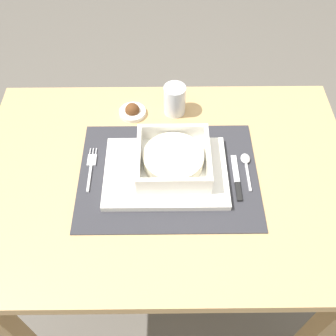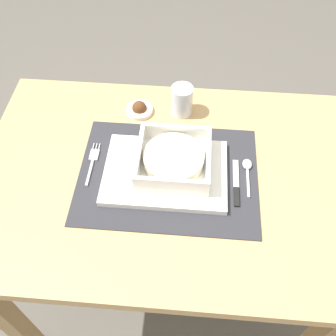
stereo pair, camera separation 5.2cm
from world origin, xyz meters
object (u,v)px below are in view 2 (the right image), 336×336
at_px(spoon, 247,168).
at_px(condiment_saucer, 139,109).
at_px(dining_table, 166,200).
at_px(drinking_glass, 182,102).
at_px(fork, 93,160).
at_px(butter_knife, 236,185).
at_px(porridge_bowl, 174,160).

height_order(spoon, condiment_saucer, condiment_saucer).
relative_size(dining_table, drinking_glass, 10.91).
bearing_deg(spoon, fork, -178.73).
bearing_deg(dining_table, butter_knife, -7.27).
bearing_deg(fork, drinking_glass, 41.42).
xyz_separation_m(dining_table, spoon, (0.20, 0.03, 0.12)).
distance_m(fork, condiment_saucer, 0.21).
relative_size(fork, condiment_saucer, 1.84).
distance_m(dining_table, spoon, 0.24).
relative_size(porridge_bowl, butter_knife, 1.28).
bearing_deg(fork, dining_table, -9.55).
bearing_deg(butter_knife, condiment_saucer, 140.32).
bearing_deg(condiment_saucer, spoon, -31.86).
distance_m(dining_table, drinking_glass, 0.27).
height_order(dining_table, porridge_bowl, porridge_bowl).
xyz_separation_m(porridge_bowl, spoon, (0.18, 0.02, -0.03)).
relative_size(fork, butter_knife, 0.99).
xyz_separation_m(porridge_bowl, butter_knife, (0.15, -0.04, -0.04)).
distance_m(porridge_bowl, spoon, 0.19).
distance_m(dining_table, fork, 0.22).
bearing_deg(butter_knife, spoon, 63.97).
relative_size(porridge_bowl, drinking_glass, 2.02).
bearing_deg(spoon, porridge_bowl, -174.44).
xyz_separation_m(spoon, butter_knife, (-0.03, -0.05, -0.00)).
height_order(porridge_bowl, condiment_saucer, porridge_bowl).
bearing_deg(fork, condiment_saucer, 61.70).
relative_size(porridge_bowl, condiment_saucer, 2.37).
xyz_separation_m(dining_table, drinking_glass, (0.03, 0.22, 0.15)).
xyz_separation_m(spoon, condiment_saucer, (-0.29, 0.18, 0.00)).
relative_size(porridge_bowl, fork, 1.29).
height_order(butter_knife, condiment_saucer, condiment_saucer).
bearing_deg(spoon, drinking_glass, 133.01).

